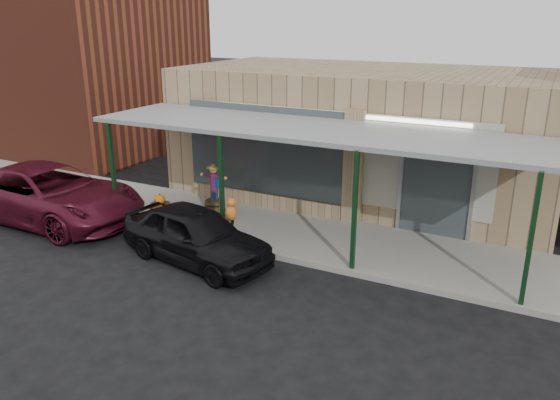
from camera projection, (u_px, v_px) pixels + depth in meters
The scene contains 10 objects.
ground at pixel (240, 296), 11.91m from camera, with size 120.00×120.00×0.00m, color black.
sidewalk at pixel (308, 237), 14.92m from camera, with size 40.00×3.20×0.15m, color gray.
storefront at pixel (366, 134), 18.12m from camera, with size 12.00×6.25×4.20m.
awning at pixel (309, 131), 13.95m from camera, with size 12.00×3.00×3.04m.
block_buildings_near at pixel (438, 83), 17.58m from camera, with size 61.00×8.00×8.00m.
barrel_scarecrow at pixel (214, 196), 16.34m from camera, with size 0.91×0.77×1.55m.
barrel_pumpkin at pixel (161, 208), 16.14m from camera, with size 0.80×0.80×0.72m.
handicap_sign at pixel (220, 197), 15.01m from camera, with size 0.30×0.05×1.45m.
parked_sedan at pixel (196, 235), 13.40m from camera, with size 4.39×2.43×1.50m.
car_maroon at pixel (48, 194), 16.08m from camera, with size 2.75×5.96×1.65m, color #561124.
Camera 1 is at (5.65, -9.03, 5.81)m, focal length 35.00 mm.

